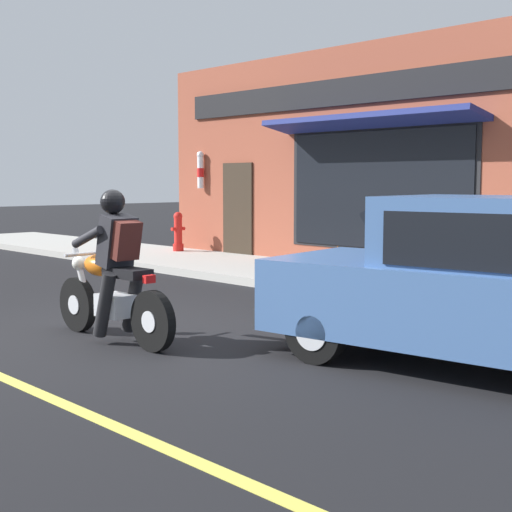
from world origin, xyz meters
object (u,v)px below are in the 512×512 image
(traffic_cone, at_px, (337,266))
(motorcycle_with_rider, at_px, (113,278))
(fire_hydrant, at_px, (178,232))
(trash_bin, at_px, (484,261))
(car_hatchback, at_px, (478,286))

(traffic_cone, bearing_deg, motorcycle_with_rider, -175.24)
(motorcycle_with_rider, distance_m, fire_hydrant, 8.51)
(trash_bin, bearing_deg, motorcycle_with_rider, 159.69)
(car_hatchback, relative_size, fire_hydrant, 4.51)
(car_hatchback, bearing_deg, trash_bin, 26.70)
(motorcycle_with_rider, xyz_separation_m, traffic_cone, (4.20, 0.35, -0.25))
(traffic_cone, distance_m, fire_hydrant, 6.09)
(car_hatchback, distance_m, fire_hydrant, 10.34)
(trash_bin, bearing_deg, fire_hydrant, 82.50)
(trash_bin, distance_m, traffic_cone, 2.18)
(trash_bin, height_order, fire_hydrant, trash_bin)
(traffic_cone, bearing_deg, fire_hydrant, 74.79)
(car_hatchback, xyz_separation_m, trash_bin, (3.03, 1.52, -0.13))
(car_hatchback, relative_size, traffic_cone, 6.61)
(car_hatchback, height_order, fire_hydrant, car_hatchback)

